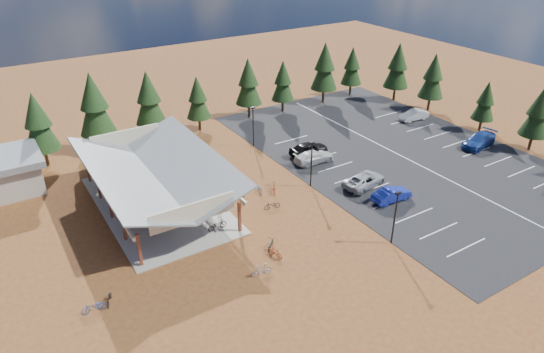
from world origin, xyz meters
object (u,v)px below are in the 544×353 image
Objects in this scene: car_2 at (364,180)px; car_1 at (392,195)px; bike_pavilion at (154,170)px; bike_4 at (217,225)px; bike_3 at (119,174)px; bike_13 at (262,270)px; car_4 at (309,149)px; bike_1 at (143,206)px; bike_10 at (94,307)px; lamp_post_2 at (253,124)px; bike_6 at (176,192)px; bike_2 at (140,204)px; lamp_post_0 at (395,214)px; bike_11 at (275,252)px; lamp_post_1 at (311,161)px; car_3 at (314,157)px; bike_15 at (274,188)px; trash_bin_1 at (241,194)px; bike_5 at (182,199)px; trash_bin_0 at (240,193)px; bike_7 at (155,163)px; car_9 at (414,115)px; bike_0 at (159,229)px; bike_16 at (272,205)px; bike_8 at (109,299)px; bike_14 at (260,189)px; bike_12 at (271,245)px; car_7 at (479,140)px.

car_1 is at bearing 174.09° from car_2.
bike_4 is (2.93, -7.16, -3.23)m from bike_pavilion.
bike_13 is (4.83, -21.95, -0.13)m from bike_3.
car_4 is (20.91, -6.08, 0.19)m from bike_3.
bike_1 is 13.63m from bike_10.
lamp_post_2 is 1.20× the size of car_1.
bike_2 is at bearing 77.84° from bike_6.
bike_11 is at bearing 158.90° from lamp_post_0.
bike_3 reaches higher than bike_4.
car_2 is (4.77, -3.08, -2.21)m from lamp_post_1.
bike_3 reaches higher than bike_2.
bike_10 is at bearing 177.46° from bike_3.
bike_pavilion is 3.73× the size of car_2.
bike_1 is 0.33× the size of car_3.
bike_15 is at bearing 107.02° from lamp_post_0.
bike_pavilion reaches higher than trash_bin_1.
bike_2 is at bearing -3.43° from bike_1.
bike_4 is 1.05× the size of bike_15.
lamp_post_1 and lamp_post_2 have the same top height.
bike_13 is (1.17, -13.38, -0.08)m from bike_5.
car_1 is 0.82× the size of car_2.
lamp_post_0 is 12.32m from bike_13.
bike_15 is at bearing -16.42° from trash_bin_0.
bike_10 is at bearing 86.81° from car_2.
car_4 is (16.76, -6.52, 0.23)m from bike_7.
lamp_post_2 is at bearing 25.02° from bike_pavilion.
bike_2 is at bearing 88.98° from car_3.
car_9 is (40.06, -4.74, 0.09)m from bike_3.
bike_11 is (7.02, -8.35, -0.12)m from bike_0.
car_9 is at bearing 117.67° from bike_16.
trash_bin_0 is at bearing 51.64° from bike_8.
bike_1 is at bearing -80.78° from car_9.
bike_0 is at bearing -156.89° from bike_14.
lamp_post_1 is at bearing 148.71° from car_4.
lamp_post_1 is 12.04m from bike_12.
bike_5 is at bearing 5.28° from bike_4.
car_7 is at bearing -109.05° from bike_7.
bike_7 is (4.23, 12.65, 0.04)m from bike_0.
bike_7 reaches higher than bike_10.
bike_15 is (8.10, 3.13, -0.06)m from bike_4.
trash_bin_0 is 5.87m from bike_5.
lamp_post_2 is (0.00, 12.00, 0.00)m from lamp_post_1.
bike_13 is (-4.43, -11.63, 0.08)m from trash_bin_0.
bike_4 is 12.99m from bike_10.
trash_bin_1 is 0.16× the size of car_7.
lamp_post_1 reaches higher than bike_15.
bike_10 is 48.00m from car_7.
bike_16 is 0.30× the size of car_7.
bike_pavilion is at bearing -37.51° from bike_0.
car_1 is at bearing 75.14° from bike_16.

